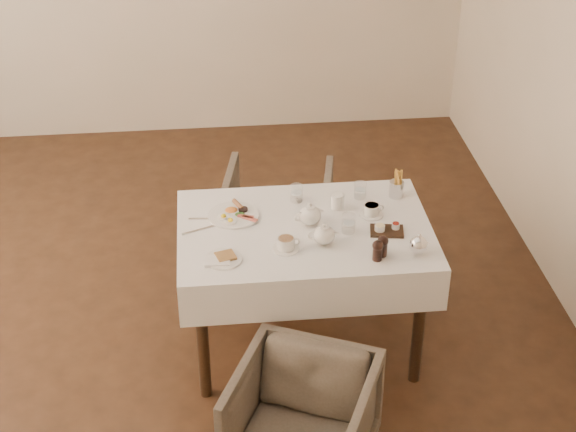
% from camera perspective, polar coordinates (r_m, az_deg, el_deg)
% --- Properties ---
extents(table, '(1.28, 0.88, 0.75)m').
position_cam_1_polar(table, '(4.51, 1.07, -2.02)').
color(table, black).
rests_on(table, ground).
extents(armchair_near, '(0.80, 0.81, 0.56)m').
position_cam_1_polar(armchair_near, '(4.05, 0.94, -13.19)').
color(armchair_near, '#4B4237').
rests_on(armchair_near, ground).
extents(armchair_far, '(0.75, 0.76, 0.60)m').
position_cam_1_polar(armchair_far, '(5.39, -0.63, -0.07)').
color(armchair_far, '#4B4237').
rests_on(armchair_far, ground).
extents(breakfast_plate, '(0.26, 0.26, 0.03)m').
position_cam_1_polar(breakfast_plate, '(4.54, -3.52, 0.12)').
color(breakfast_plate, white).
rests_on(breakfast_plate, table).
extents(side_plate, '(0.18, 0.18, 0.02)m').
position_cam_1_polar(side_plate, '(4.21, -4.27, -2.80)').
color(side_plate, white).
rests_on(side_plate, table).
extents(teapot_centre, '(0.18, 0.16, 0.13)m').
position_cam_1_polar(teapot_centre, '(4.44, 1.42, 0.15)').
color(teapot_centre, white).
rests_on(teapot_centre, table).
extents(teapot_front, '(0.15, 0.11, 0.12)m').
position_cam_1_polar(teapot_front, '(4.29, 2.34, -1.15)').
color(teapot_front, white).
rests_on(teapot_front, table).
extents(creamer, '(0.08, 0.08, 0.08)m').
position_cam_1_polar(creamer, '(4.59, 3.21, 0.97)').
color(creamer, white).
rests_on(creamer, table).
extents(teacup_near, '(0.13, 0.13, 0.06)m').
position_cam_1_polar(teacup_near, '(4.26, -0.14, -1.84)').
color(teacup_near, white).
rests_on(teacup_near, table).
extents(teacup_far, '(0.12, 0.12, 0.06)m').
position_cam_1_polar(teacup_far, '(4.55, 5.42, 0.36)').
color(teacup_far, white).
rests_on(teacup_far, table).
extents(glass_left, '(0.08, 0.08, 0.09)m').
position_cam_1_polar(glass_left, '(4.65, 0.55, 1.49)').
color(glass_left, silver).
rests_on(glass_left, table).
extents(glass_mid, '(0.09, 0.09, 0.10)m').
position_cam_1_polar(glass_mid, '(4.40, 3.94, -0.48)').
color(glass_mid, silver).
rests_on(glass_mid, table).
extents(glass_right, '(0.08, 0.08, 0.09)m').
position_cam_1_polar(glass_right, '(4.69, 4.69, 1.67)').
color(glass_right, silver).
rests_on(glass_right, table).
extents(condiment_board, '(0.18, 0.14, 0.04)m').
position_cam_1_polar(condiment_board, '(4.43, 6.39, -0.89)').
color(condiment_board, black).
rests_on(condiment_board, table).
extents(pepper_mill_left, '(0.06, 0.06, 0.11)m').
position_cam_1_polar(pepper_mill_left, '(4.20, 5.81, -2.22)').
color(pepper_mill_left, black).
rests_on(pepper_mill_left, table).
extents(pepper_mill_right, '(0.07, 0.07, 0.11)m').
position_cam_1_polar(pepper_mill_right, '(4.23, 6.14, -1.93)').
color(pepper_mill_right, black).
rests_on(pepper_mill_right, table).
extents(silver_pot, '(0.12, 0.10, 0.11)m').
position_cam_1_polar(silver_pot, '(4.27, 8.44, -1.77)').
color(silver_pot, white).
rests_on(silver_pot, table).
extents(fries_cup, '(0.08, 0.08, 0.16)m').
position_cam_1_polar(fries_cup, '(4.71, 7.03, 2.01)').
color(fries_cup, silver).
rests_on(fries_cup, table).
extents(cutlery_fork, '(0.19, 0.03, 0.00)m').
position_cam_1_polar(cutlery_fork, '(4.53, -5.24, -0.18)').
color(cutlery_fork, silver).
rests_on(cutlery_fork, table).
extents(cutlery_knife, '(0.18, 0.08, 0.00)m').
position_cam_1_polar(cutlery_knife, '(4.44, -5.73, -0.89)').
color(cutlery_knife, silver).
rests_on(cutlery_knife, table).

